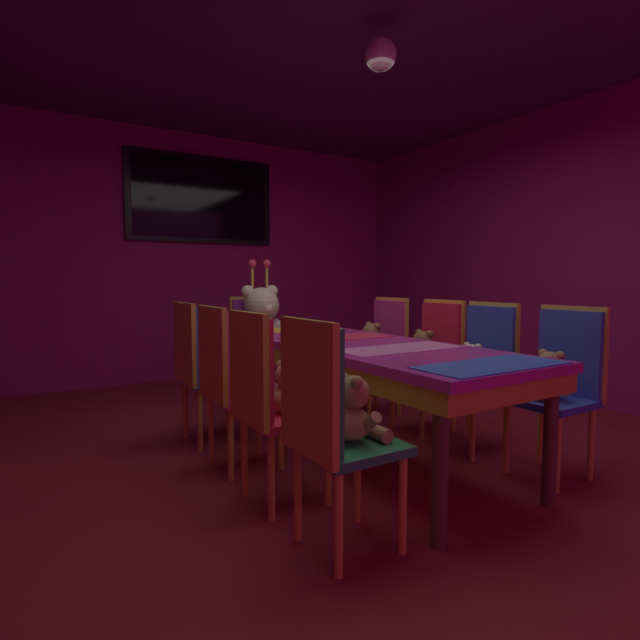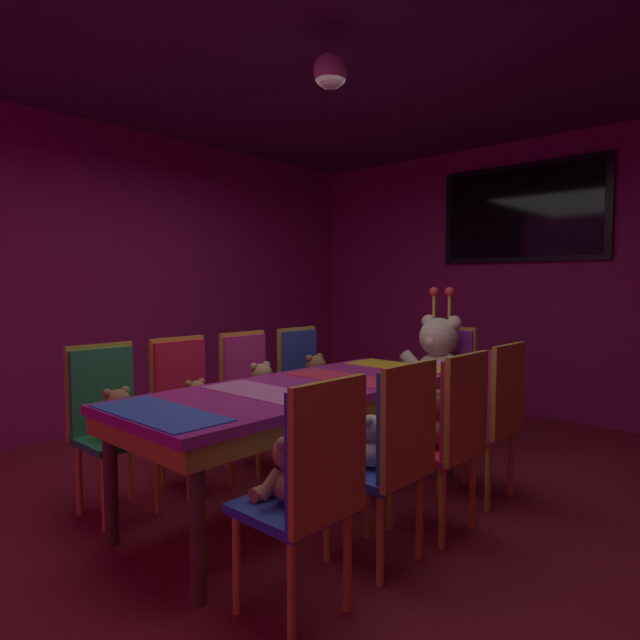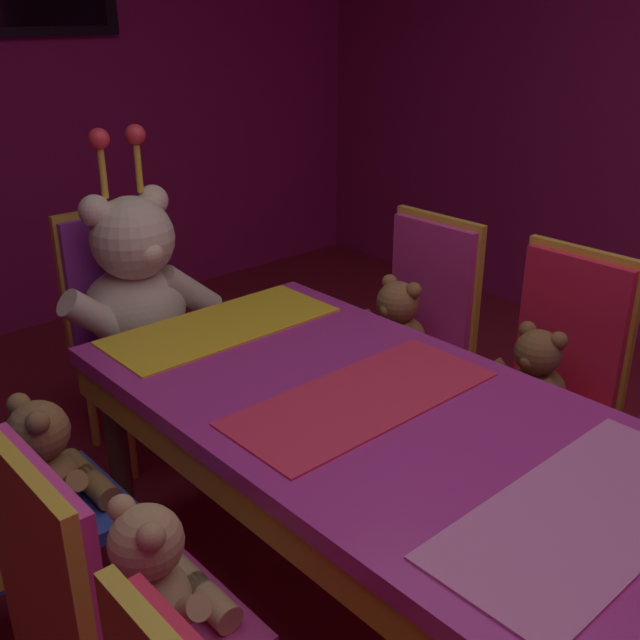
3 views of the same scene
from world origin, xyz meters
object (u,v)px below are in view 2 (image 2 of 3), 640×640
Objects in this scene: chair_left_2 at (249,385)px; teddy_left_3 at (316,377)px; chair_right_2 at (453,426)px; chair_left_0 at (107,410)px; wall_tv at (522,213)px; pendant_light at (331,71)px; chair_right_3 at (496,406)px; king_teddy_bear at (438,360)px; banquet_table at (305,399)px; teddy_right_3 at (473,403)px; chair_left_3 at (303,375)px; teddy_right_1 at (371,444)px; teddy_left_1 at (197,403)px; chair_right_0 at (314,477)px; teddy_right_2 at (429,422)px; throne_chair at (448,374)px; chair_right_1 at (395,445)px; teddy_right_0 at (289,473)px; teddy_left_2 at (262,388)px; teddy_left_0 at (119,416)px; chair_left_1 at (185,396)px.

chair_left_2 is 2.86× the size of teddy_left_3.
chair_left_0 is at bearing 32.52° from chair_right_2.
chair_right_2 is 0.59× the size of wall_tv.
chair_left_2 reaches higher than teddy_left_3.
chair_right_2 is 2.09m from pendant_light.
king_teddy_bear is (-0.82, 0.71, 0.14)m from chair_right_3.
banquet_table is 1.06m from teddy_right_3.
teddy_right_1 is (1.51, -1.07, -0.03)m from chair_left_3.
chair_left_0 is 2.24m from teddy_right_3.
teddy_right_1 is 1.08m from chair_right_3.
banquet_table is at bearing 22.11° from teddy_left_1.
chair_right_0 is at bearing -44.02° from banquet_table.
throne_chair is (-0.71, 1.46, 0.01)m from teddy_right_2.
chair_right_3 is at bearing 43.12° from throne_chair.
chair_right_1 is at bearing -180.00° from teddy_right_1.
teddy_right_0 is 0.87× the size of teddy_right_3.
pendant_light reaches higher than chair_right_2.
banquet_table is at bearing -20.64° from teddy_left_2.
chair_right_1 reaches higher than banquet_table.
teddy_left_1 is (-0.71, -0.29, -0.08)m from banquet_table.
teddy_left_1 is 3.77m from wall_tv.
teddy_left_3 reaches higher than teddy_left_1.
chair_left_2 reaches higher than teddy_right_0.
pendant_light reaches higher than teddy_right_1.
teddy_right_0 is (0.69, -0.81, -0.08)m from banquet_table.
teddy_left_1 is 1.00× the size of teddy_right_1.
throne_chair is 0.59× the size of wall_tv.
chair_right_0 and chair_right_1 have the same top height.
wall_tv is (0.71, 3.39, 1.48)m from teddy_left_1.
teddy_left_0 is 0.31× the size of chair_left_3.
chair_left_3 is at bearing 94.82° from teddy_left_0.
banquet_table is at bearing 50.68° from teddy_right_3.
teddy_left_1 is 1.89m from chair_right_3.
chair_right_3 is (0.13, 1.63, 0.02)m from teddy_right_0.
teddy_left_0 is 0.55m from teddy_left_1.
teddy_right_3 is at bearing 20.42° from chair_left_2.
chair_left_3 is at bearing 180.00° from teddy_left_3.
chair_left_0 and chair_right_0 have the same top height.
chair_left_2 is at bearing -30.18° from throne_chair.
teddy_left_0 is at bearing 23.18° from teddy_right_1.
teddy_left_1 is at bearing 38.78° from teddy_right_3.
teddy_left_2 is at bearing -0.70° from chair_right_2.
chair_left_1 reaches higher than teddy_left_2.
teddy_left_0 is at bearing -82.34° from chair_left_2.
banquet_table is 2.34× the size of throne_chair.
chair_left_0 is 1.09m from chair_left_2.
king_teddy_bear reaches higher than banquet_table.
pendant_light is at bearing 14.46° from chair_right_2.
teddy_right_0 is at bearing -79.95° from wall_tv.
chair_left_1 is 1.00× the size of chair_right_3.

